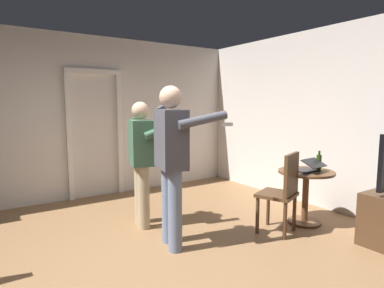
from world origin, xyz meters
The scene contains 10 objects.
ground_plane centered at (0.00, 0.00, 0.00)m, with size 6.85×6.85×0.00m, color olive.
wall_back centered at (0.00, 2.85, 1.34)m, with size 6.47×0.12×2.67m, color silver.
wall_right centered at (3.17, 0.00, 1.34)m, with size 0.12×5.82×2.67m, color silver.
doorway_frame centered at (0.49, 2.77, 1.22)m, with size 0.93×0.08×2.13m.
side_table centered at (2.36, -0.03, 0.48)m, with size 0.71×0.71×0.70m.
laptop centered at (2.33, -0.07, 0.75)m, with size 0.35×0.35×0.17m.
bottle_on_table centered at (2.50, -0.11, 0.81)m, with size 0.06×0.06×0.26m.
wooden_chair centered at (1.84, -0.09, 0.54)m, with size 0.54×0.54×0.99m.
person_blue_shirt centered at (0.55, 0.33, 1.03)m, with size 0.69×0.72×1.76m.
person_striped_shirt centered at (0.55, 1.09, 0.91)m, with size 0.56×0.64×1.59m.
Camera 1 is at (-1.20, -2.67, 1.57)m, focal length 30.68 mm.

